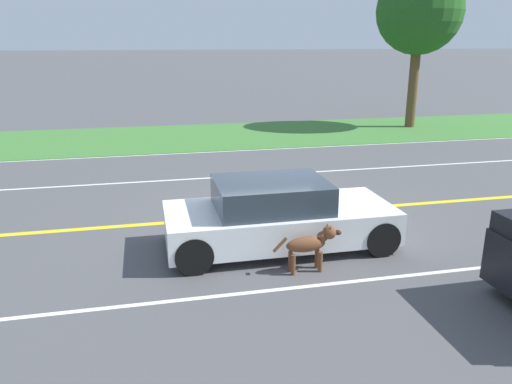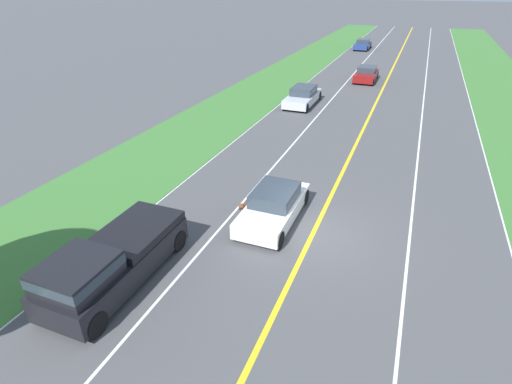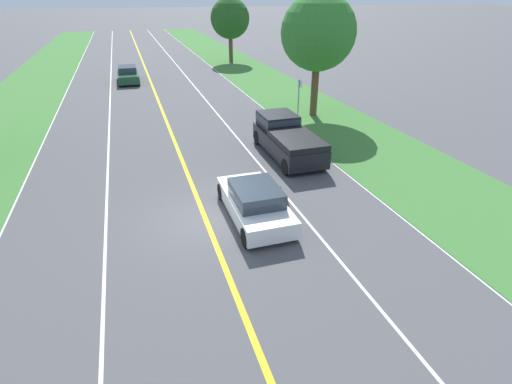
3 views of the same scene
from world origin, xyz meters
name	(u,v)px [view 1 (image 1 of 3)]	position (x,y,z in m)	size (l,w,h in m)	color
ground_plane	(275,215)	(0.00, 0.00, 0.00)	(400.00, 400.00, 0.00)	#4C4C4F
centre_divider_line	(275,215)	(0.00, 0.00, 0.00)	(0.18, 160.00, 0.01)	yellow
lane_edge_line_left	(226,151)	(-7.00, 0.00, 0.00)	(0.14, 160.00, 0.01)	white
lane_dash_same_dir	(328,284)	(3.50, 0.00, 0.00)	(0.10, 160.00, 0.01)	white
lane_dash_oncoming	(245,176)	(-3.50, 0.00, 0.00)	(0.10, 160.00, 0.01)	white
grass_verge_left	(214,136)	(-10.00, 0.00, 0.01)	(6.00, 160.00, 0.03)	#3D7533
ego_car	(277,216)	(1.78, -0.42, 0.63)	(1.89, 4.34, 1.33)	white
dog	(311,243)	(2.94, -0.12, 0.51)	(0.27, 1.24, 0.82)	brown
roadside_tree_left_near	(420,12)	(-10.30, 9.11, 5.02)	(3.72, 3.72, 6.92)	brown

